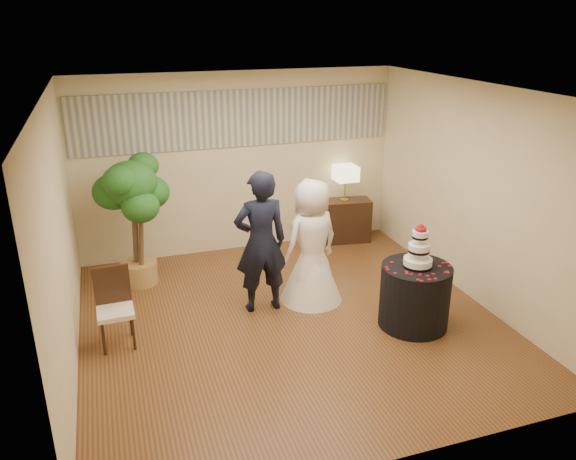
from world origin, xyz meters
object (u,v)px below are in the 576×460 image
object	(u,v)px
table_lamp	(345,183)
side_chair	(115,309)
groom	(261,242)
bride	(312,241)
cake_table	(415,296)
wedding_cake	(419,246)
console	(344,221)
ficus_tree	(134,221)

from	to	relation	value
table_lamp	side_chair	distance (m)	4.34
groom	bride	size ratio (longest dim) A/B	1.11
cake_table	wedding_cake	xyz separation A→B (m)	(0.00, 0.00, 0.66)
bride	wedding_cake	xyz separation A→B (m)	(0.94, -1.02, 0.22)
cake_table	console	xyz separation A→B (m)	(0.30, 2.79, -0.03)
side_chair	cake_table	bearing A→B (deg)	-12.42
console	ficus_tree	world-z (taller)	ficus_tree
bride	ficus_tree	xyz separation A→B (m)	(-2.13, 1.21, 0.11)
table_lamp	cake_table	bearing A→B (deg)	-96.15
ficus_tree	side_chair	distance (m)	1.68
console	ficus_tree	size ratio (longest dim) A/B	0.46
wedding_cake	console	bearing A→B (deg)	83.85
groom	cake_table	distance (m)	1.98
console	cake_table	bearing A→B (deg)	-87.62
console	side_chair	size ratio (longest dim) A/B	0.93
console	table_lamp	bearing A→B (deg)	0.00
groom	bride	xyz separation A→B (m)	(0.69, 0.04, -0.09)
groom	table_lamp	xyz separation A→B (m)	(1.94, 1.80, 0.08)
groom	side_chair	distance (m)	1.89
groom	ficus_tree	xyz separation A→B (m)	(-1.44, 1.25, 0.01)
groom	cake_table	world-z (taller)	groom
cake_table	console	size ratio (longest dim) A/B	0.98
console	side_chair	bearing A→B (deg)	-141.93
ficus_tree	groom	bearing A→B (deg)	-41.01
wedding_cake	table_lamp	xyz separation A→B (m)	(0.30, 2.79, -0.05)
bride	ficus_tree	world-z (taller)	ficus_tree
console	table_lamp	world-z (taller)	table_lamp
groom	table_lamp	size ratio (longest dim) A/B	3.17
bride	wedding_cake	distance (m)	1.41
console	ficus_tree	distance (m)	3.47
bride	console	size ratio (longest dim) A/B	1.93
cake_table	ficus_tree	bearing A→B (deg)	144.00
bride	console	xyz separation A→B (m)	(1.24, 1.77, -0.47)
groom	side_chair	xyz separation A→B (m)	(-1.80, -0.32, -0.46)
table_lamp	bride	bearing A→B (deg)	-125.19
cake_table	table_lamp	xyz separation A→B (m)	(0.30, 2.79, 0.61)
wedding_cake	side_chair	bearing A→B (deg)	169.01
cake_table	ficus_tree	world-z (taller)	ficus_tree
bride	table_lamp	xyz separation A→B (m)	(1.24, 1.77, 0.18)
bride	console	world-z (taller)	bride
cake_table	wedding_cake	world-z (taller)	wedding_cake
bride	ficus_tree	bearing A→B (deg)	-47.16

